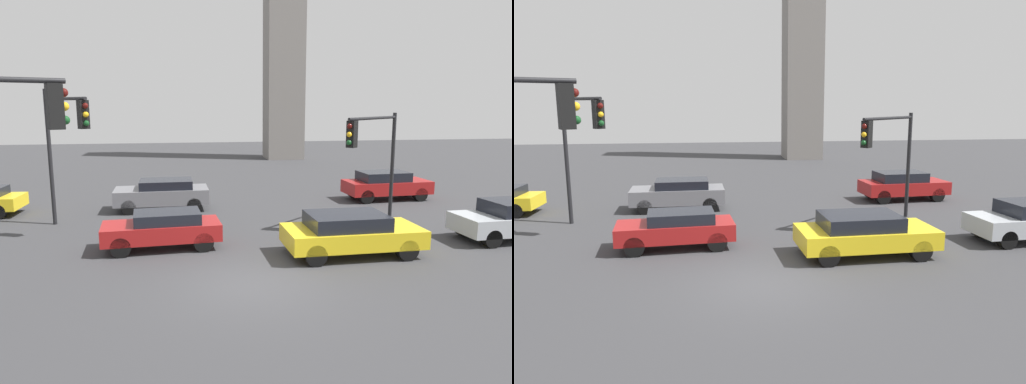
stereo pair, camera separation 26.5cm
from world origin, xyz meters
TOP-DOWN VIEW (x-y plane):
  - ground_plane at (0.00, 0.00)m, footprint 97.30×97.30m
  - traffic_light_0 at (-6.16, 6.59)m, footprint 2.19×2.97m
  - traffic_light_1 at (5.75, 5.82)m, footprint 3.10×2.70m
  - car_0 at (-2.75, 9.97)m, footprint 4.32×1.98m
  - car_1 at (8.57, 10.64)m, footprint 4.42×2.11m
  - car_2 at (3.56, 2.11)m, footprint 4.50×2.14m
  - car_5 at (-2.54, 3.78)m, footprint 4.07×1.89m
  - skyline_tower at (7.32, 30.16)m, footprint 3.20×3.20m

SIDE VIEW (x-z plane):
  - ground_plane at x=0.00m, z-range 0.00..0.00m
  - car_5 at x=-2.54m, z-range 0.06..1.35m
  - car_2 at x=3.56m, z-range 0.05..1.45m
  - car_0 at x=-2.75m, z-range 0.06..1.48m
  - car_1 at x=8.57m, z-range 0.05..1.51m
  - traffic_light_1 at x=5.75m, z-range 1.04..5.57m
  - traffic_light_0 at x=-6.16m, z-range 1.09..6.57m
  - skyline_tower at x=7.32m, z-range 0.00..24.15m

